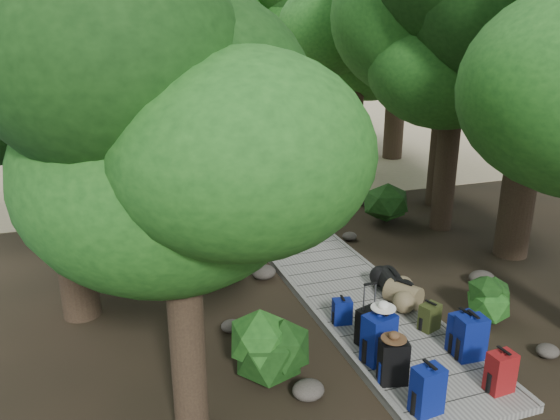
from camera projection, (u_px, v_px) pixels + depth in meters
name	position (u px, v px, depth m)	size (l,w,h in m)	color
ground	(328.00, 275.00, 11.64)	(120.00, 120.00, 0.00)	black
sand_beach	(191.00, 138.00, 25.96)	(40.00, 22.00, 0.02)	tan
boardwalk	(310.00, 255.00, 12.51)	(2.00, 12.00, 0.12)	gray
backpack_left_a	(428.00, 388.00, 7.20)	(0.40, 0.28, 0.75)	navy
backpack_left_b	(393.00, 360.00, 7.82)	(0.40, 0.28, 0.74)	black
backpack_left_c	(379.00, 336.00, 8.31)	(0.47, 0.33, 0.87)	navy
backpack_left_d	(342.00, 310.00, 9.45)	(0.32, 0.23, 0.49)	navy
backpack_right_a	(501.00, 370.00, 7.64)	(0.37, 0.26, 0.66)	maroon
backpack_right_b	(471.00, 336.00, 8.39)	(0.43, 0.30, 0.78)	navy
backpack_right_c	(463.00, 331.00, 8.58)	(0.42, 0.30, 0.72)	navy
backpack_right_d	(430.00, 316.00, 9.25)	(0.34, 0.24, 0.51)	#323B16
duffel_right_khaki	(403.00, 294.00, 10.09)	(0.43, 0.64, 0.43)	olive
duffel_right_black	(392.00, 283.00, 10.50)	(0.44, 0.71, 0.44)	black
suitcase_on_boardwalk	(368.00, 326.00, 8.84)	(0.40, 0.22, 0.61)	black
lone_suitcase_on_sand	(242.00, 172.00, 18.59)	(0.43, 0.25, 0.67)	black
hat_brown	(394.00, 335.00, 7.65)	(0.37, 0.37, 0.11)	#51351E
hat_white	(384.00, 304.00, 8.22)	(0.38, 0.38, 0.13)	silver
kayak	(136.00, 171.00, 19.48)	(0.66, 3.02, 0.30)	#AD2C0E
sun_lounger	(299.00, 153.00, 21.51)	(0.58, 1.81, 0.58)	silver
tree_right_b	(545.00, 9.00, 11.00)	(6.01, 6.01, 10.72)	black
tree_right_c	(455.00, 74.00, 13.14)	(4.58, 4.58, 7.93)	black
tree_right_d	(454.00, 23.00, 14.70)	(5.60, 5.60, 10.26)	black
tree_right_e	(357.00, 53.00, 17.96)	(4.70, 4.70, 8.47)	black
tree_right_f	(401.00, 14.00, 20.34)	(6.16, 6.16, 11.01)	black
tree_left_a	(179.00, 206.00, 6.10)	(3.74, 3.74, 6.24)	black
tree_left_b	(48.00, 43.00, 8.52)	(5.32, 5.32, 9.58)	black
tree_left_c	(110.00, 88.00, 12.21)	(4.29, 4.29, 7.47)	black
tree_back_a	(148.00, 32.00, 23.62)	(5.58, 5.58, 9.65)	black
tree_back_b	(212.00, 30.00, 25.25)	(5.49, 5.49, 9.80)	black
tree_back_c	(304.00, 31.00, 25.65)	(5.40, 5.40, 9.71)	black
tree_back_d	(49.00, 45.00, 21.34)	(5.23, 5.23, 8.72)	black
palm_right_a	(333.00, 76.00, 17.30)	(4.18, 4.18, 7.13)	#144613
palm_right_b	(332.00, 57.00, 22.01)	(4.02, 4.02, 7.76)	#144613
palm_right_c	(249.00, 62.00, 22.39)	(4.60, 4.60, 7.32)	#144613
palm_left_a	(86.00, 88.00, 14.48)	(4.38, 4.38, 6.96)	#144613
rock_left_a	(308.00, 390.00, 7.74)	(0.47, 0.42, 0.26)	#4C473F
rock_left_b	(231.00, 326.00, 9.46)	(0.36, 0.33, 0.20)	#4C473F
rock_left_c	(264.00, 272.00, 11.44)	(0.52, 0.46, 0.28)	#4C473F
rock_left_d	(194.00, 235.00, 13.67)	(0.27, 0.25, 0.15)	#4C473F
rock_right_a	(548.00, 351.00, 8.72)	(0.37, 0.33, 0.20)	#4C473F
rock_right_b	(482.00, 278.00, 11.15)	(0.53, 0.48, 0.29)	#4C473F
rock_right_c	(350.00, 236.00, 13.53)	(0.37, 0.33, 0.20)	#4C473F
rock_right_d	(368.00, 199.00, 16.17)	(0.64, 0.58, 0.35)	#4C473F
shrub_left_a	(274.00, 348.00, 8.08)	(1.13, 1.13, 1.02)	#184715
shrub_left_b	(221.00, 260.00, 11.34)	(0.96, 0.96, 0.87)	#184715
shrub_left_c	(167.00, 196.00, 15.08)	(1.33, 1.33, 1.20)	#184715
shrub_right_a	(497.00, 299.00, 9.74)	(0.90, 0.90, 0.81)	#184715
shrub_right_b	(386.00, 204.00, 14.47)	(1.27, 1.27, 1.14)	#184715
shrub_right_c	(321.00, 182.00, 17.48)	(0.73, 0.73, 0.66)	#184715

